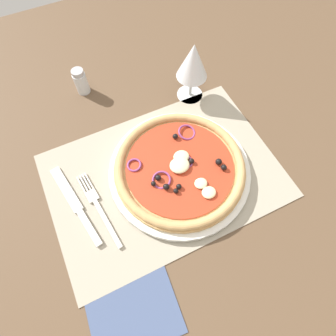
{
  "coord_description": "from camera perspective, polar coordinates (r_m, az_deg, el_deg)",
  "views": [
    {
      "loc": [
        -10.48,
        -23.93,
        53.78
      ],
      "look_at": [
        0.97,
        0.0,
        2.71
      ],
      "focal_mm": 29.74,
      "sensor_mm": 36.0,
      "label": 1
    }
  ],
  "objects": [
    {
      "name": "ground_plane",
      "position": [
        0.61,
        -0.83,
        -2.05
      ],
      "size": [
        190.0,
        140.0,
        2.4
      ],
      "primitive_type": "cube",
      "color": "brown"
    },
    {
      "name": "placemat",
      "position": [
        0.6,
        -0.85,
        -1.47
      ],
      "size": [
        48.27,
        33.55,
        0.4
      ],
      "primitive_type": "cube",
      "color": "#A39984",
      "rests_on": "ground_plane"
    },
    {
      "name": "plate",
      "position": [
        0.59,
        2.35,
        -0.57
      ],
      "size": [
        29.89,
        29.89,
        1.31
      ],
      "primitive_type": "cylinder",
      "color": "silver",
      "rests_on": "placemat"
    },
    {
      "name": "pizza",
      "position": [
        0.58,
        2.43,
        0.2
      ],
      "size": [
        27.41,
        27.41,
        2.66
      ],
      "color": "tan",
      "rests_on": "plate"
    },
    {
      "name": "fork",
      "position": [
        0.58,
        -14.3,
        -7.34
      ],
      "size": [
        3.71,
        18.05,
        0.44
      ],
      "rotation": [
        0.0,
        0.0,
        1.69
      ],
      "color": "silver",
      "rests_on": "placemat"
    },
    {
      "name": "knife",
      "position": [
        0.6,
        -18.51,
        -6.94
      ],
      "size": [
        5.17,
        19.98,
        0.62
      ],
      "rotation": [
        0.0,
        0.0,
        1.75
      ],
      "color": "silver",
      "rests_on": "placemat"
    },
    {
      "name": "wine_glass",
      "position": [
        0.66,
        5.11,
        20.67
      ],
      "size": [
        7.2,
        7.2,
        14.9
      ],
      "color": "silver",
      "rests_on": "ground_plane"
    },
    {
      "name": "napkin",
      "position": [
        0.54,
        -7.35,
        -26.52
      ],
      "size": [
        16.26,
        14.86,
        0.36
      ],
      "primitive_type": "cube",
      "rotation": [
        0.0,
        0.0,
        -0.08
      ],
      "color": "#425175",
      "rests_on": "ground_plane"
    },
    {
      "name": "pepper_shaker",
      "position": [
        0.74,
        -17.42,
        16.55
      ],
      "size": [
        3.2,
        3.2,
        6.7
      ],
      "color": "silver",
      "rests_on": "ground_plane"
    }
  ]
}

